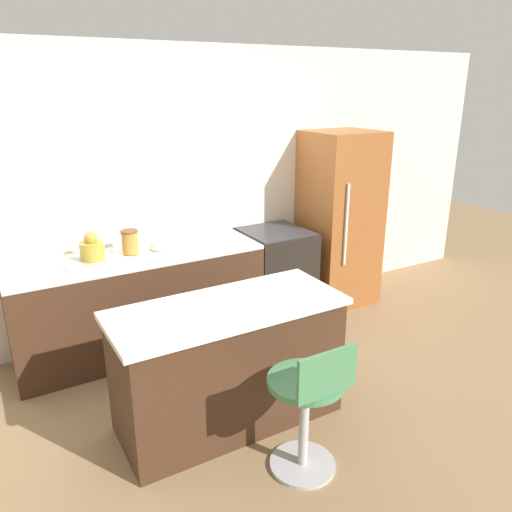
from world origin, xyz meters
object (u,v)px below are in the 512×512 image
(oven_range, at_px, (275,274))
(mixing_bowl, at_px, (161,244))
(refrigerator, at_px, (339,219))
(stool_chair, at_px, (307,407))
(kettle, at_px, (92,248))

(oven_range, distance_m, mixing_bowl, 1.25)
(refrigerator, xyz_separation_m, stool_chair, (-1.79, -1.96, -0.45))
(refrigerator, height_order, mixing_bowl, refrigerator)
(stool_chair, bearing_deg, kettle, 110.26)
(oven_range, xyz_separation_m, refrigerator, (0.79, -0.00, 0.46))
(refrigerator, distance_m, stool_chair, 2.69)
(oven_range, relative_size, refrigerator, 0.49)
(stool_chair, xyz_separation_m, mixing_bowl, (-0.15, 2.01, 0.48))
(kettle, bearing_deg, oven_range, -1.60)
(kettle, bearing_deg, mixing_bowl, 0.00)
(kettle, distance_m, mixing_bowl, 0.59)
(refrigerator, distance_m, kettle, 2.53)
(refrigerator, bearing_deg, mixing_bowl, 178.50)
(oven_range, height_order, stool_chair, stool_chair)
(refrigerator, relative_size, mixing_bowl, 8.88)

